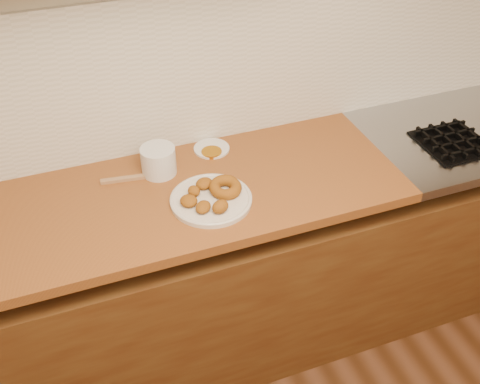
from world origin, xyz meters
TOP-DOWN VIEW (x-y plane):
  - wall_back at (0.00, 2.00)m, footprint 4.00×0.02m
  - base_cabinet at (0.00, 1.69)m, footprint 3.60×0.60m
  - butcher_block at (-0.65, 1.69)m, footprint 2.30×0.62m
  - backsplash at (0.00, 1.99)m, footprint 3.60×0.02m
  - donut_plate at (-0.22, 1.60)m, footprint 0.29×0.29m
  - ring_donut at (-0.16, 1.61)m, footprint 0.16×0.16m
  - fried_dough_chunks at (-0.25, 1.59)m, footprint 0.17×0.22m
  - plastic_tub at (-0.35, 1.83)m, footprint 0.15×0.15m
  - tub_lid at (-0.12, 1.91)m, footprint 0.17×0.17m
  - brass_jar_lid at (-0.13, 1.88)m, footprint 0.09×0.09m
  - wooden_utensil at (-0.48, 1.83)m, footprint 0.17×0.04m

SIDE VIEW (x-z plane):
  - base_cabinet at x=0.00m, z-range 0.00..0.77m
  - butcher_block at x=-0.65m, z-range 0.86..0.90m
  - tub_lid at x=-0.12m, z-range 0.90..0.91m
  - wooden_utensil at x=-0.48m, z-range 0.90..0.91m
  - brass_jar_lid at x=-0.13m, z-range 0.90..0.91m
  - donut_plate at x=-0.22m, z-range 0.90..0.92m
  - fried_dough_chunks at x=-0.25m, z-range 0.91..0.96m
  - ring_donut at x=-0.16m, z-range 0.91..0.96m
  - plastic_tub at x=-0.35m, z-range 0.90..1.01m
  - backsplash at x=0.00m, z-range 0.90..1.50m
  - wall_back at x=0.00m, z-range 0.00..2.70m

